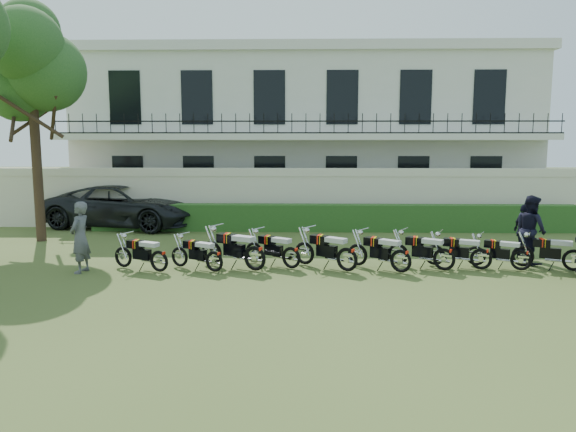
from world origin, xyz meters
name	(u,v)px	position (x,y,z in m)	size (l,w,h in m)	color
ground	(308,280)	(0.00, 0.00, 0.00)	(100.00, 100.00, 0.00)	#3E5020
perimeter_wall	(306,198)	(0.00, 8.00, 1.17)	(30.00, 0.35, 2.30)	beige
hedge	(333,218)	(1.00, 7.20, 0.50)	(18.00, 0.60, 1.00)	#214D1B
building	(305,132)	(0.00, 13.96, 3.71)	(20.40, 9.60, 7.40)	silver
tree_west_near	(32,63)	(-8.96, 5.00, 5.89)	(3.40, 3.20, 7.90)	#473323
motorcycle_0	(159,256)	(-3.86, 0.64, 0.44)	(1.65, 0.85, 0.96)	black
motorcycle_1	(214,256)	(-2.43, 0.67, 0.43)	(1.55, 0.91, 0.94)	black
motorcycle_2	(255,252)	(-1.38, 0.81, 0.52)	(1.87, 1.08, 1.13)	black
motorcycle_3	(291,252)	(-0.43, 1.10, 0.46)	(1.59, 1.06, 1.00)	black
motorcycle_4	(347,254)	(1.03, 0.80, 0.50)	(1.68, 1.21, 1.08)	black
motorcycle_5	(401,255)	(2.41, 0.70, 0.48)	(1.58, 1.21, 1.03)	black
motorcycle_6	(444,254)	(3.59, 0.96, 0.47)	(1.65, 1.02, 1.02)	black
motorcycle_7	(481,254)	(4.60, 1.10, 0.45)	(1.66, 0.85, 0.97)	black
motorcycle_8	(521,255)	(5.62, 1.02, 0.42)	(1.53, 0.88, 0.92)	black
motorcycle_9	(574,255)	(6.97, 0.98, 0.46)	(1.70, 0.86, 0.99)	black
suv	(125,206)	(-7.05, 7.94, 0.83)	(2.74, 5.94, 1.65)	black
inspector	(80,237)	(-5.90, 0.61, 0.93)	(0.68, 0.45, 1.87)	#5C5C62
officer_4	(531,230)	(6.21, 1.97, 0.96)	(0.93, 0.73, 1.92)	black
officer_5	(524,231)	(6.27, 2.59, 0.80)	(0.93, 0.39, 1.59)	black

